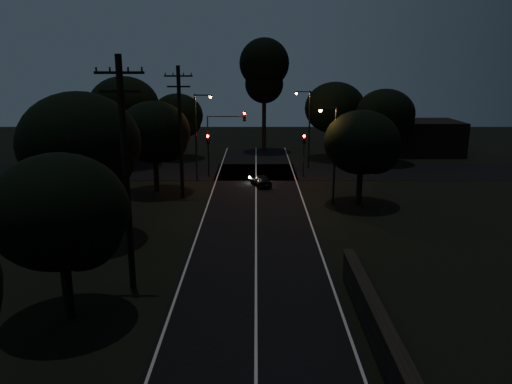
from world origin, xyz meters
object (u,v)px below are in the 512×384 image
object	(u,v)px
utility_pole_mid	(126,172)
streetlight_c	(333,149)
signal_right	(304,147)
streetlight_b	(308,124)
tall_pine	(264,70)
signal_left	(208,147)
streetlight_a	(198,131)
utility_pole_far	(180,131)
car	(261,180)
signal_mast	(225,132)

from	to	relation	value
utility_pole_mid	streetlight_c	world-z (taller)	utility_pole_mid
utility_pole_mid	signal_right	world-z (taller)	utility_pole_mid
streetlight_c	streetlight_b	bearing A→B (deg)	92.14
tall_pine	signal_right	distance (m)	16.98
signal_left	signal_right	size ratio (longest dim) A/B	1.00
streetlight_a	streetlight_c	distance (m)	13.72
utility_pole_far	car	size ratio (longest dim) A/B	3.39
signal_left	car	distance (m)	6.86
signal_right	utility_pole_far	bearing A→B (deg)	-143.00
signal_mast	utility_pole_mid	bearing A→B (deg)	-97.04
signal_left	car	world-z (taller)	signal_left
signal_left	car	bearing A→B (deg)	-38.86
tall_pine	streetlight_b	size ratio (longest dim) A/B	1.72
utility_pole_mid	streetlight_a	size ratio (longest dim) A/B	1.38
tall_pine	car	bearing A→B (deg)	-91.71
streetlight_b	signal_right	bearing A→B (deg)	-100.00
utility_pole_far	signal_mast	world-z (taller)	utility_pole_far
utility_pole_far	car	bearing A→B (deg)	31.45
signal_left	signal_right	xyz separation A→B (m)	(9.20, 0.00, 0.00)
signal_right	car	size ratio (longest dim) A/B	1.32
signal_right	streetlight_b	xyz separation A→B (m)	(0.71, 4.01, 1.80)
signal_mast	car	xyz separation A→B (m)	(3.35, -4.06, -3.81)
signal_mast	tall_pine	bearing A→B (deg)	75.38
signal_left	tall_pine	bearing A→B (deg)	69.54
signal_left	streetlight_a	bearing A→B (deg)	-109.59
utility_pole_mid	signal_mast	bearing A→B (deg)	82.96
streetlight_b	streetlight_c	distance (m)	14.01
utility_pole_far	signal_mast	bearing A→B (deg)	68.89
signal_left	streetlight_b	distance (m)	10.84
streetlight_a	car	world-z (taller)	streetlight_a
utility_pole_far	signal_left	distance (m)	8.53
signal_right	streetlight_c	bearing A→B (deg)	-82.98
signal_right	signal_mast	distance (m)	7.66
streetlight_b	car	world-z (taller)	streetlight_b
utility_pole_mid	car	bearing A→B (deg)	72.92
utility_pole_mid	utility_pole_far	bearing A→B (deg)	90.00
utility_pole_mid	signal_left	distance (m)	25.19
streetlight_c	signal_mast	bearing A→B (deg)	131.19
signal_left	streetlight_a	xyz separation A→B (m)	(-0.71, -1.99, 1.80)
signal_mast	streetlight_c	world-z (taller)	streetlight_c
signal_left	streetlight_b	world-z (taller)	streetlight_b
streetlight_a	car	bearing A→B (deg)	-19.81
car	utility_pole_mid	bearing A→B (deg)	55.21
signal_left	signal_mast	distance (m)	2.26
signal_right	streetlight_a	bearing A→B (deg)	-168.66
utility_pole_far	streetlight_c	distance (m)	12.05
utility_pole_far	signal_mast	xyz separation A→B (m)	(3.09, 7.99, -1.15)
signal_right	signal_mast	size ratio (longest dim) A/B	0.66
utility_pole_far	signal_right	world-z (taller)	utility_pole_far
utility_pole_far	signal_right	size ratio (longest dim) A/B	2.56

